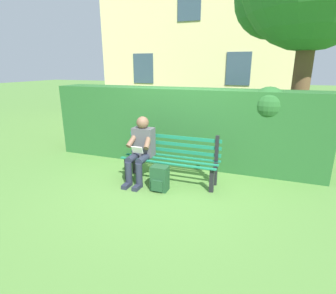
% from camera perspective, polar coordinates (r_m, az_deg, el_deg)
% --- Properties ---
extents(ground, '(60.00, 60.00, 0.00)m').
position_cam_1_polar(ground, '(4.90, 0.41, -7.36)').
color(ground, '#517F38').
extents(park_bench, '(1.74, 0.46, 0.89)m').
position_cam_1_polar(park_bench, '(4.80, 0.73, -2.17)').
color(park_bench, black).
rests_on(park_bench, ground).
extents(person_seated, '(0.44, 0.73, 1.16)m').
position_cam_1_polar(person_seated, '(4.79, -5.82, -0.18)').
color(person_seated, '#4C4C51').
rests_on(person_seated, ground).
extents(hedge_backdrop, '(5.67, 0.78, 1.66)m').
position_cam_1_polar(hedge_backdrop, '(5.70, 3.09, 4.82)').
color(hedge_backdrop, '#265B28').
rests_on(hedge_backdrop, ground).
extents(building_facade, '(7.82, 3.25, 6.85)m').
position_cam_1_polar(building_facade, '(12.71, 6.67, 23.14)').
color(building_facade, beige).
rests_on(building_facade, ground).
extents(backpack, '(0.28, 0.27, 0.43)m').
position_cam_1_polar(backpack, '(4.50, -1.80, -6.76)').
color(backpack, '#1E4728').
rests_on(backpack, ground).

